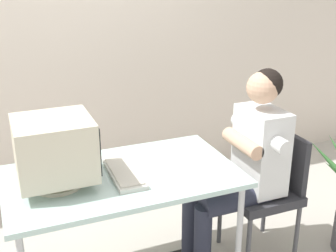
{
  "coord_description": "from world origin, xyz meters",
  "views": [
    {
      "loc": [
        -0.61,
        -2.16,
        1.87
      ],
      "look_at": [
        0.28,
        0.0,
        1.0
      ],
      "focal_mm": 47.08,
      "sensor_mm": 36.0,
      "label": 1
    }
  ],
  "objects_px": {
    "desk": "(123,183)",
    "office_chair": "(268,185)",
    "crt_monitor": "(55,149)",
    "keyboard": "(123,171)",
    "person_seated": "(244,163)"
  },
  "relations": [
    {
      "from": "desk",
      "to": "crt_monitor",
      "type": "height_order",
      "value": "crt_monitor"
    },
    {
      "from": "keyboard",
      "to": "crt_monitor",
      "type": "bearing_deg",
      "value": 179.18
    },
    {
      "from": "desk",
      "to": "office_chair",
      "type": "relative_size",
      "value": 1.55
    },
    {
      "from": "crt_monitor",
      "to": "keyboard",
      "type": "distance_m",
      "value": 0.41
    },
    {
      "from": "desk",
      "to": "crt_monitor",
      "type": "distance_m",
      "value": 0.44
    },
    {
      "from": "desk",
      "to": "keyboard",
      "type": "distance_m",
      "value": 0.07
    },
    {
      "from": "keyboard",
      "to": "office_chair",
      "type": "bearing_deg",
      "value": -2.13
    },
    {
      "from": "keyboard",
      "to": "person_seated",
      "type": "bearing_deg",
      "value": -2.68
    },
    {
      "from": "office_chair",
      "to": "desk",
      "type": "bearing_deg",
      "value": 177.93
    },
    {
      "from": "crt_monitor",
      "to": "office_chair",
      "type": "xyz_separation_m",
      "value": [
        1.33,
        -0.04,
        -0.46
      ]
    },
    {
      "from": "desk",
      "to": "office_chair",
      "type": "xyz_separation_m",
      "value": [
        0.98,
        -0.04,
        -0.2
      ]
    },
    {
      "from": "keyboard",
      "to": "person_seated",
      "type": "distance_m",
      "value": 0.78
    },
    {
      "from": "office_chair",
      "to": "keyboard",
      "type": "bearing_deg",
      "value": 177.87
    },
    {
      "from": "crt_monitor",
      "to": "person_seated",
      "type": "height_order",
      "value": "person_seated"
    },
    {
      "from": "keyboard",
      "to": "person_seated",
      "type": "xyz_separation_m",
      "value": [
        0.77,
        -0.04,
        -0.07
      ]
    }
  ]
}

